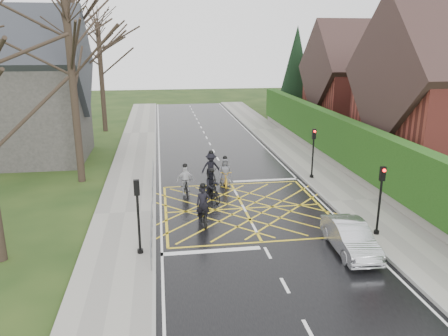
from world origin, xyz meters
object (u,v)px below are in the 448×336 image
object	(u,v)px
cyclist_mid	(211,171)
cyclist_rear	(203,210)
cyclist_front	(185,184)
cyclist_lead	(225,175)
car	(350,237)
cyclist_back	(212,189)

from	to	relation	value
cyclist_mid	cyclist_rear	bearing A→B (deg)	-107.61
cyclist_front	cyclist_lead	world-z (taller)	cyclist_lead
cyclist_front	car	world-z (taller)	cyclist_front
cyclist_back	cyclist_lead	bearing A→B (deg)	45.29
cyclist_rear	cyclist_front	xyz separation A→B (m)	(-0.57, 4.08, 0.03)
cyclist_front	cyclist_back	bearing A→B (deg)	-45.31
cyclist_rear	cyclist_back	bearing A→B (deg)	72.31
car	cyclist_front	bearing A→B (deg)	130.63
cyclist_back	car	world-z (taller)	cyclist_back
cyclist_lead	car	xyz separation A→B (m)	(3.75, -9.18, -0.01)
cyclist_mid	cyclist_front	size ratio (longest dim) A/B	1.14
cyclist_rear	cyclist_back	xyz separation A→B (m)	(0.77, 2.94, 0.04)
cyclist_mid	car	distance (m)	10.96
cyclist_back	cyclist_lead	size ratio (longest dim) A/B	0.98
cyclist_lead	car	bearing A→B (deg)	-64.74
cyclist_mid	cyclist_lead	world-z (taller)	cyclist_mid
cyclist_back	car	bearing A→B (deg)	-74.95
car	cyclist_mid	bearing A→B (deg)	116.55
cyclist_back	cyclist_front	world-z (taller)	cyclist_front
cyclist_rear	car	world-z (taller)	cyclist_rear
cyclist_front	cyclist_lead	xyz separation A→B (m)	(2.44, 1.33, -0.04)
cyclist_mid	cyclist_lead	xyz separation A→B (m)	(0.74, -0.82, -0.09)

